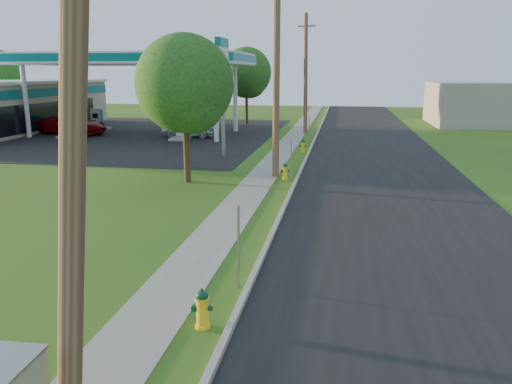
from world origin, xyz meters
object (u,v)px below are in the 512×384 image
car_silver (188,128)px  tree_verge (186,88)px  hydrant_near (202,309)px  utility_pole_mid (276,72)px  price_pylon (222,63)px  utility_pole_far (306,74)px  fuel_pump_ne (182,129)px  car_red (73,124)px  utility_pole_near (73,83)px  tree_lot (247,75)px  fuel_pump_nw (73,127)px  fuel_pump_se (197,124)px  hydrant_mid (285,171)px  hydrant_far (303,146)px  fuel_pump_sw (97,122)px

car_silver → tree_verge: bearing=-163.5°
hydrant_near → utility_pole_mid: bearing=92.0°
price_pylon → tree_verge: 7.44m
utility_pole_far → fuel_pump_ne: utility_pole_far is taller
fuel_pump_ne → car_red: size_ratio=0.55×
tree_verge → price_pylon: bearing=91.1°
utility_pole_near → car_silver: utility_pole_near is taller
utility_pole_far → tree_lot: bearing=131.8°
utility_pole_near → utility_pole_far: size_ratio=1.00×
tree_verge → hydrant_near: 14.17m
price_pylon → car_red: bearing=149.7°
tree_lot → price_pylon: bearing=-83.5°
utility_pole_far → fuel_pump_nw: (-17.90, -5.00, -4.08)m
fuel_pump_nw → fuel_pump_se: size_ratio=1.00×
fuel_pump_nw → fuel_pump_ne: same height
utility_pole_far → hydrant_mid: size_ratio=11.79×
utility_pole_mid → price_pylon: utility_pole_mid is taller
fuel_pump_ne → hydrant_near: (9.43, -27.79, -0.32)m
utility_pole_far → fuel_pump_nw: 19.03m
utility_pole_far → fuel_pump_ne: size_ratio=2.97×
utility_pole_far → hydrant_near: size_ratio=11.51×
fuel_pump_nw → hydrant_near: bearing=-56.4°
price_pylon → hydrant_far: price_pylon is taller
hydrant_mid → tree_lot: bearing=104.7°
utility_pole_near → price_pylon: size_ratio=1.38×
fuel_pump_sw → car_red: bearing=-100.9°
tree_verge → fuel_pump_ne: bearing=109.1°
utility_pole_far → fuel_pump_se: (-8.90, -1.00, -4.08)m
hydrant_near → hydrant_far: hydrant_far is taller
fuel_pump_nw → car_silver: size_ratio=0.77×
utility_pole_near → fuel_pump_nw: (-17.90, 31.00, -4.08)m
utility_pole_near → utility_pole_far: (-0.00, 36.00, 0.00)m
utility_pole_far → car_red: (-18.47, -3.98, -3.99)m
fuel_pump_ne → fuel_pump_se: 4.00m
car_red → car_silver: (9.74, -0.04, -0.10)m
price_pylon → tree_lot: (-2.22, 19.35, -0.71)m
fuel_pump_se → price_pylon: price_pylon is taller
tree_lot → fuel_pump_nw: bearing=-134.8°
fuel_pump_sw → car_red: (-0.57, -2.98, 0.09)m
utility_pole_far → fuel_pump_nw: bearing=-164.4°
hydrant_mid → fuel_pump_sw: bearing=136.4°
fuel_pump_nw → fuel_pump_ne: size_ratio=1.00×
fuel_pump_ne → tree_verge: 16.11m
hydrant_near → car_silver: size_ratio=0.20×
utility_pole_near → utility_pole_mid: size_ratio=0.97×
utility_pole_near → fuel_pump_sw: 39.52m
tree_lot → car_red: (-12.35, -10.83, -3.91)m
utility_pole_mid → fuel_pump_sw: bearing=136.5°
car_silver → tree_lot: bearing=-14.4°
fuel_pump_nw → fuel_pump_se: bearing=24.0°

